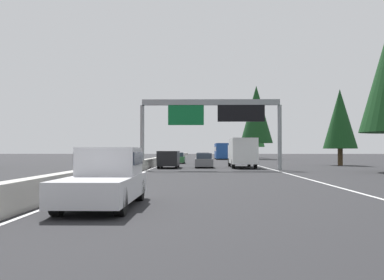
% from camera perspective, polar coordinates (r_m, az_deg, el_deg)
% --- Properties ---
extents(ground_plane, '(320.00, 320.00, 0.00)m').
position_cam_1_polar(ground_plane, '(61.33, -3.52, -2.95)').
color(ground_plane, '#262628').
extents(median_barrier, '(180.00, 0.56, 0.90)m').
position_cam_1_polar(median_barrier, '(81.28, -2.58, -2.23)').
color(median_barrier, '#ADAAA3').
rests_on(median_barrier, ground).
extents(shoulder_stripe_right, '(160.00, 0.16, 0.01)m').
position_cam_1_polar(shoulder_stripe_right, '(71.42, 6.41, -2.70)').
color(shoulder_stripe_right, silver).
rests_on(shoulder_stripe_right, ground).
extents(shoulder_stripe_median, '(160.00, 0.16, 0.01)m').
position_cam_1_polar(shoulder_stripe_median, '(71.28, -2.66, -2.71)').
color(shoulder_stripe_median, silver).
rests_on(shoulder_stripe_median, ground).
extents(sign_gantry_overhead, '(0.50, 12.68, 6.32)m').
position_cam_1_polar(sign_gantry_overhead, '(40.63, 2.62, 3.31)').
color(sign_gantry_overhead, gray).
rests_on(sign_gantry_overhead, ground).
extents(pickup_mid_right, '(5.60, 2.00, 1.86)m').
position_cam_1_polar(pickup_mid_right, '(14.74, -10.76, -4.60)').
color(pickup_mid_right, silver).
rests_on(pickup_mid_right, ground).
extents(minivan_far_left, '(5.00, 1.95, 1.69)m').
position_cam_1_polar(minivan_far_left, '(45.11, -2.96, -2.33)').
color(minivan_far_left, black).
rests_on(minivan_far_left, ground).
extents(box_truck_far_right, '(8.50, 2.40, 2.95)m').
position_cam_1_polar(box_truck_far_right, '(46.37, 6.29, -1.48)').
color(box_truck_far_right, white).
rests_on(box_truck_far_right, ground).
extents(bus_near_center, '(11.50, 2.55, 3.10)m').
position_cam_1_polar(bus_near_center, '(89.64, 3.75, -1.33)').
color(bus_near_center, '#1E4793').
rests_on(bus_near_center, ground).
extents(sedan_far_center, '(4.40, 1.80, 1.47)m').
position_cam_1_polar(sedan_far_center, '(45.99, 1.52, -2.65)').
color(sedan_far_center, slate).
rests_on(sedan_far_center, ground).
extents(sedan_distant_a, '(4.40, 1.80, 1.47)m').
position_cam_1_polar(sedan_distant_a, '(60.72, -1.79, -2.32)').
color(sedan_distant_a, '#2D6B38').
rests_on(sedan_distant_a, ground).
extents(sedan_near_right, '(4.40, 1.80, 1.47)m').
position_cam_1_polar(sedan_near_right, '(57.12, 1.41, -2.39)').
color(sedan_near_right, silver).
rests_on(sedan_near_right, ground).
extents(oncoming_near, '(4.40, 1.80, 1.47)m').
position_cam_1_polar(oncoming_near, '(81.07, -6.98, -2.05)').
color(oncoming_near, black).
rests_on(oncoming_near, ground).
extents(oncoming_far, '(5.60, 2.00, 1.86)m').
position_cam_1_polar(oncoming_far, '(36.38, -11.20, -2.62)').
color(oncoming_far, maroon).
rests_on(oncoming_far, ground).
extents(conifer_right_mid, '(3.93, 3.93, 8.93)m').
position_cam_1_polar(conifer_right_mid, '(55.55, 18.13, 2.54)').
color(conifer_right_mid, '#4C3823').
rests_on(conifer_right_mid, ground).
extents(conifer_right_far, '(6.37, 6.37, 14.48)m').
position_cam_1_polar(conifer_right_far, '(89.86, 8.11, 3.21)').
color(conifer_right_far, '#4C3823').
rests_on(conifer_right_far, ground).
extents(conifer_right_distant, '(5.07, 5.07, 11.53)m').
position_cam_1_polar(conifer_right_distant, '(105.52, 7.77, 1.56)').
color(conifer_right_distant, '#4C3823').
rests_on(conifer_right_distant, ground).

